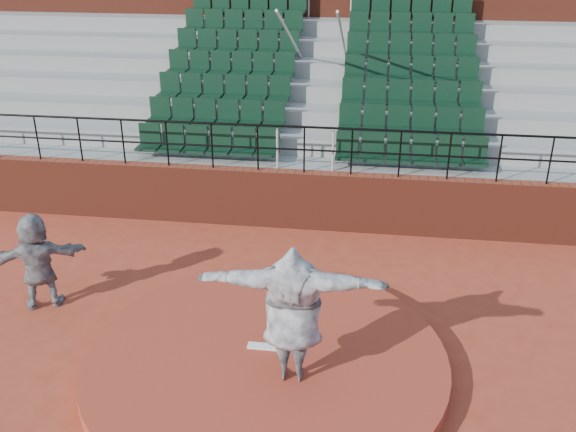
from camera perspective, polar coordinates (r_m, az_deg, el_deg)
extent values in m
plane|color=#9F3923|center=(10.07, -2.01, -13.25)|extent=(90.00, 90.00, 0.00)
cylinder|color=#9E3623|center=(10.00, -2.02, -12.68)|extent=(5.50, 5.50, 0.25)
cube|color=white|center=(10.03, -1.88, -11.53)|extent=(0.60, 0.15, 0.03)
cube|color=maroon|center=(14.03, 1.40, 1.45)|extent=(24.00, 0.30, 1.30)
cylinder|color=black|center=(13.47, 1.48, 7.92)|extent=(24.00, 0.05, 0.05)
cylinder|color=black|center=(13.62, 1.45, 5.90)|extent=(24.00, 0.04, 0.04)
cylinder|color=black|center=(15.45, -21.40, 6.49)|extent=(0.04, 0.04, 1.00)
cylinder|color=black|center=(14.99, -18.02, 6.47)|extent=(0.04, 0.04, 1.00)
cylinder|color=black|center=(14.59, -14.45, 6.42)|extent=(0.04, 0.04, 1.00)
cylinder|color=black|center=(14.25, -10.69, 6.34)|extent=(0.04, 0.04, 1.00)
cylinder|color=black|center=(13.97, -6.77, 6.23)|extent=(0.04, 0.04, 1.00)
cylinder|color=black|center=(13.76, -2.71, 6.08)|extent=(0.04, 0.04, 1.00)
cylinder|color=black|center=(13.62, 1.45, 5.90)|extent=(0.04, 0.04, 1.00)
cylinder|color=black|center=(13.55, 5.68, 5.69)|extent=(0.04, 0.04, 1.00)
cylinder|color=black|center=(13.56, 9.92, 5.44)|extent=(0.04, 0.04, 1.00)
cylinder|color=black|center=(13.63, 14.13, 5.17)|extent=(0.04, 0.04, 1.00)
cylinder|color=black|center=(13.79, 18.27, 4.87)|extent=(0.04, 0.04, 1.00)
cylinder|color=black|center=(14.01, 22.29, 4.56)|extent=(0.04, 0.04, 1.00)
cube|color=gray|center=(14.56, 1.66, 2.34)|extent=(24.00, 0.85, 1.30)
cube|color=black|center=(14.61, -7.14, 6.47)|extent=(3.30, 0.48, 0.72)
cube|color=black|center=(14.17, 10.84, 5.62)|extent=(3.30, 0.48, 0.72)
cube|color=gray|center=(15.27, 2.03, 4.24)|extent=(24.00, 0.85, 1.70)
cube|color=black|center=(15.28, -6.42, 8.89)|extent=(3.30, 0.48, 0.72)
cube|color=black|center=(14.86, 10.85, 8.14)|extent=(3.30, 0.48, 0.72)
cube|color=gray|center=(16.00, 2.36, 5.97)|extent=(24.00, 0.85, 2.10)
cube|color=black|center=(15.98, -5.75, 11.10)|extent=(3.30, 0.48, 0.72)
cube|color=black|center=(15.57, 10.86, 10.43)|extent=(3.30, 0.48, 0.72)
cube|color=gray|center=(16.75, 2.67, 7.54)|extent=(24.00, 0.85, 2.50)
cube|color=black|center=(16.70, -5.13, 13.13)|extent=(3.30, 0.48, 0.72)
cube|color=black|center=(16.31, 10.87, 12.51)|extent=(3.30, 0.48, 0.72)
cube|color=gray|center=(17.50, 2.95, 8.98)|extent=(24.00, 0.85, 2.90)
cube|color=black|center=(17.44, -4.55, 14.98)|extent=(3.30, 0.48, 0.72)
cube|color=black|center=(17.07, 10.88, 14.42)|extent=(3.30, 0.48, 0.72)
cube|color=gray|center=(18.27, 3.21, 10.30)|extent=(24.00, 0.85, 3.30)
cube|color=black|center=(18.20, -4.01, 16.68)|extent=(3.30, 0.48, 0.72)
cube|color=black|center=(17.84, 10.88, 16.16)|extent=(3.30, 0.48, 0.72)
cube|color=gray|center=(19.04, 3.45, 11.51)|extent=(24.00, 0.85, 3.70)
cube|color=black|center=(18.98, -3.51, 18.24)|extent=(3.30, 0.48, 0.72)
cube|color=black|center=(18.64, 10.89, 17.75)|extent=(3.30, 0.48, 0.72)
cylinder|color=silver|center=(16.30, 0.65, 14.87)|extent=(0.06, 5.97, 2.46)
cylinder|color=silver|center=(16.20, 5.01, 14.72)|extent=(0.06, 5.97, 2.46)
cube|color=maroon|center=(20.63, 4.04, 17.32)|extent=(24.00, 3.00, 7.10)
imported|color=black|center=(8.91, 0.39, -8.68)|extent=(2.59, 0.79, 2.09)
imported|color=black|center=(11.87, -21.38, -3.73)|extent=(1.70, 1.12, 1.76)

